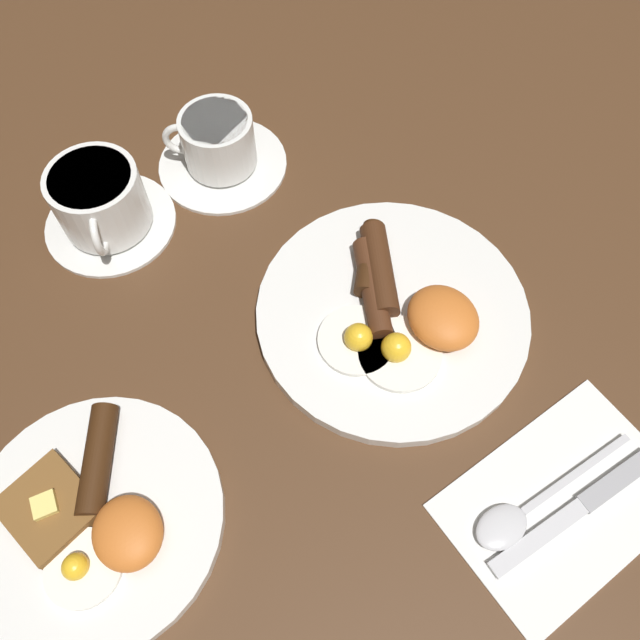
# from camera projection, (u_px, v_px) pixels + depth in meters

# --- Properties ---
(ground_plane) EXTENTS (3.00, 3.00, 0.00)m
(ground_plane) POSITION_uv_depth(u_px,v_px,m) (391.00, 317.00, 0.65)
(ground_plane) COLOR #4C301C
(breakfast_plate_near) EXTENTS (0.28, 0.28, 0.05)m
(breakfast_plate_near) POSITION_uv_depth(u_px,v_px,m) (394.00, 311.00, 0.64)
(breakfast_plate_near) COLOR white
(breakfast_plate_near) RESTS_ON ground_plane
(breakfast_plate_far) EXTENTS (0.22, 0.22, 0.04)m
(breakfast_plate_far) POSITION_uv_depth(u_px,v_px,m) (96.00, 518.00, 0.54)
(breakfast_plate_far) COLOR white
(breakfast_plate_far) RESTS_ON ground_plane
(teacup_near) EXTENTS (0.15, 0.15, 0.07)m
(teacup_near) POSITION_uv_depth(u_px,v_px,m) (219.00, 147.00, 0.73)
(teacup_near) COLOR white
(teacup_near) RESTS_ON ground_plane
(teacup_far) EXTENTS (0.15, 0.15, 0.08)m
(teacup_far) POSITION_uv_depth(u_px,v_px,m) (102.00, 204.00, 0.68)
(teacup_far) COLOR white
(teacup_far) RESTS_ON ground_plane
(napkin) EXTENTS (0.15, 0.22, 0.01)m
(napkin) POSITION_uv_depth(u_px,v_px,m) (563.00, 501.00, 0.56)
(napkin) COLOR white
(napkin) RESTS_ON ground_plane
(knife) EXTENTS (0.02, 0.19, 0.01)m
(knife) POSITION_uv_depth(u_px,v_px,m) (584.00, 504.00, 0.55)
(knife) COLOR silver
(knife) RESTS_ON napkin
(spoon) EXTENTS (0.04, 0.18, 0.01)m
(spoon) POSITION_uv_depth(u_px,v_px,m) (517.00, 516.00, 0.55)
(spoon) COLOR silver
(spoon) RESTS_ON napkin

